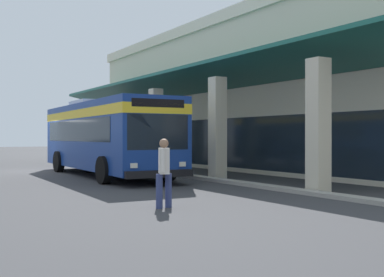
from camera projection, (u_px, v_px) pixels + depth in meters
The scene contains 6 objects.
ground at pixel (177, 166), 27.94m from camera, with size 120.00×120.00×0.00m, color #38383A.
curb_strip at pixel (144, 170), 23.78m from camera, with size 32.81×0.50×0.12m, color #9E998E.
plaza_building at pixel (292, 98), 28.73m from camera, with size 27.64×15.63×8.01m.
transit_bus at pixel (105, 133), 21.11m from camera, with size 11.30×3.11×3.34m.
pedestrian at pixel (164, 169), 11.50m from camera, with size 0.59×0.44×1.65m.
potted_palm at pixel (114, 155), 29.70m from camera, with size 1.57×1.73×2.35m.
Camera 1 is at (24.38, -5.67, 1.69)m, focal length 45.40 mm.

